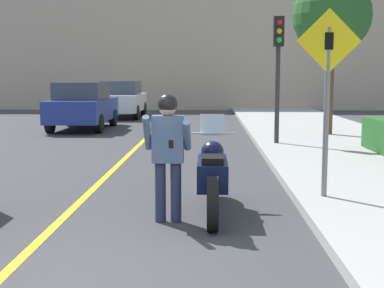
# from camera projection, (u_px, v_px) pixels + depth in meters

# --- Properties ---
(ground_plane) EXTENTS (80.00, 80.00, 0.00)m
(ground_plane) POSITION_uv_depth(u_px,v_px,m) (65.00, 277.00, 5.00)
(ground_plane) COLOR #38383A
(road_center_line) EXTENTS (0.12, 36.00, 0.01)m
(road_center_line) POSITION_uv_depth(u_px,v_px,m) (115.00, 168.00, 10.97)
(road_center_line) COLOR yellow
(road_center_line) RESTS_ON ground
(building_backdrop) EXTENTS (28.00, 1.20, 6.15)m
(building_backdrop) POSITION_uv_depth(u_px,v_px,m) (186.00, 55.00, 30.40)
(building_backdrop) COLOR #B2A38E
(building_backdrop) RESTS_ON ground
(motorcycle) EXTENTS (0.62, 2.37, 1.32)m
(motorcycle) POSITION_uv_depth(u_px,v_px,m) (212.00, 176.00, 7.31)
(motorcycle) COLOR black
(motorcycle) RESTS_ON ground
(person_biker) EXTENTS (0.59, 0.46, 1.66)m
(person_biker) POSITION_uv_depth(u_px,v_px,m) (168.00, 145.00, 6.79)
(person_biker) COLOR #282D4C
(person_biker) RESTS_ON ground
(crossing_sign) EXTENTS (0.91, 0.08, 2.68)m
(crossing_sign) POSITION_uv_depth(u_px,v_px,m) (327.00, 85.00, 7.58)
(crossing_sign) COLOR slate
(crossing_sign) RESTS_ON sidewalk_curb
(traffic_light) EXTENTS (0.26, 0.30, 3.26)m
(traffic_light) POSITION_uv_depth(u_px,v_px,m) (278.00, 55.00, 13.76)
(traffic_light) COLOR #2D2D30
(traffic_light) RESTS_ON sidewalk_curb
(street_tree) EXTENTS (2.32, 2.32, 4.69)m
(street_tree) POSITION_uv_depth(u_px,v_px,m) (332.00, 16.00, 15.78)
(street_tree) COLOR brown
(street_tree) RESTS_ON sidewalk_curb
(parked_car_blue) EXTENTS (1.88, 4.20, 1.68)m
(parked_car_blue) POSITION_uv_depth(u_px,v_px,m) (83.00, 105.00, 19.03)
(parked_car_blue) COLOR black
(parked_car_blue) RESTS_ON ground
(parked_car_white) EXTENTS (1.88, 4.20, 1.68)m
(parked_car_white) POSITION_uv_depth(u_px,v_px,m) (122.00, 99.00, 24.48)
(parked_car_white) COLOR black
(parked_car_white) RESTS_ON ground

